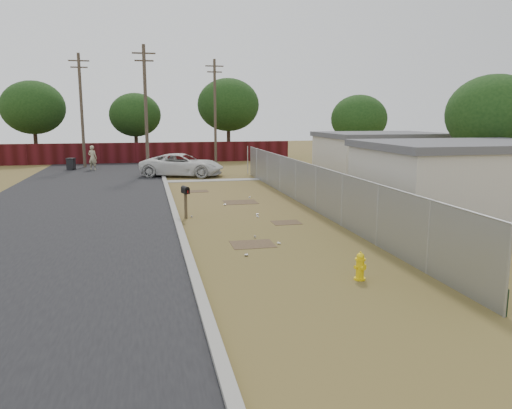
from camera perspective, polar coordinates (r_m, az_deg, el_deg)
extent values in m
plane|color=brown|center=(21.34, -1.09, -1.12)|extent=(120.00, 120.00, 0.00)
cube|color=black|center=(29.02, -19.01, 1.35)|extent=(9.00, 60.00, 0.02)
cube|color=gray|center=(28.83, -10.11, 1.80)|extent=(0.25, 60.00, 0.12)
cube|color=gray|center=(32.55, -5.08, 2.77)|extent=(6.20, 1.00, 0.03)
cylinder|color=#979AA0|center=(11.60, 26.87, -6.84)|extent=(0.06, 0.06, 2.00)
cylinder|color=#979AA0|center=(13.95, 19.11, -3.56)|extent=(0.06, 0.06, 2.00)
cylinder|color=#979AA0|center=(16.52, 13.71, -1.21)|extent=(0.06, 0.06, 2.00)
cylinder|color=#979AA0|center=(19.21, 9.80, 0.50)|extent=(0.06, 0.06, 2.00)
cylinder|color=#979AA0|center=(21.98, 6.86, 1.78)|extent=(0.06, 0.06, 2.00)
cylinder|color=#979AA0|center=(24.80, 4.58, 2.77)|extent=(0.06, 0.06, 2.00)
cylinder|color=#979AA0|center=(27.66, 2.76, 3.56)|extent=(0.06, 0.06, 2.00)
cylinder|color=#979AA0|center=(30.55, 1.29, 4.19)|extent=(0.06, 0.06, 2.00)
cylinder|color=#979AA0|center=(33.46, 0.07, 4.71)|extent=(0.06, 0.06, 2.00)
cylinder|color=#979AA0|center=(36.38, -0.96, 5.15)|extent=(0.06, 0.06, 2.00)
cylinder|color=#979AA0|center=(22.80, 6.08, 4.63)|extent=(0.04, 26.00, 0.04)
cube|color=gray|center=(22.91, 6.03, 2.14)|extent=(0.01, 26.00, 2.00)
cube|color=black|center=(23.04, 6.14, 0.42)|extent=(0.03, 26.00, 0.60)
cube|color=#470F14|center=(45.67, -14.85, 5.71)|extent=(30.00, 0.12, 1.80)
cylinder|color=brown|center=(36.52, -12.47, 10.43)|extent=(0.24, 0.24, 9.00)
cube|color=brown|center=(36.76, -12.71, 16.52)|extent=(1.60, 0.10, 0.10)
cube|color=brown|center=(36.71, -12.68, 15.74)|extent=(1.30, 0.10, 0.10)
cylinder|color=brown|center=(42.80, -19.30, 10.03)|extent=(0.24, 0.24, 9.00)
cube|color=brown|center=(43.01, -19.61, 15.23)|extent=(1.60, 0.10, 0.10)
cube|color=brown|center=(42.96, -19.57, 14.56)|extent=(1.30, 0.10, 0.10)
cylinder|color=brown|center=(44.94, -4.70, 10.54)|extent=(0.24, 0.24, 9.00)
cube|color=brown|center=(45.13, -4.77, 15.49)|extent=(1.60, 0.10, 0.10)
cube|color=brown|center=(45.09, -4.76, 14.86)|extent=(1.30, 0.10, 0.10)
cube|color=beige|center=(22.86, 22.71, 2.40)|extent=(8.00, 6.00, 2.80)
cube|color=#4F4F55|center=(22.72, 22.97, 6.27)|extent=(8.32, 6.24, 0.30)
cube|color=beige|center=(33.05, 13.90, 5.04)|extent=(7.00, 6.00, 2.80)
cube|color=#4F4F55|center=(32.96, 14.02, 7.73)|extent=(7.28, 6.24, 0.30)
cylinder|color=#382419|center=(50.56, -23.86, 6.43)|extent=(0.36, 0.36, 3.30)
ellipsoid|color=black|center=(50.50, -24.12, 10.08)|extent=(5.70, 5.70, 4.84)
cylinder|color=#382419|center=(50.60, -13.52, 6.77)|extent=(0.36, 0.36, 2.86)
ellipsoid|color=black|center=(50.53, -13.65, 9.93)|extent=(4.94, 4.94, 4.20)
cylinder|color=#382419|center=(50.23, -3.15, 7.38)|extent=(0.36, 0.36, 3.52)
ellipsoid|color=black|center=(50.19, -3.19, 11.31)|extent=(6.08, 6.08, 5.17)
cylinder|color=#382419|center=(42.24, 11.56, 6.08)|extent=(0.36, 0.36, 2.64)
ellipsoid|color=black|center=(42.15, 11.68, 9.58)|extent=(4.56, 4.56, 3.88)
cylinder|color=#382419|center=(29.81, 25.11, 3.92)|extent=(0.36, 0.36, 2.86)
ellipsoid|color=black|center=(29.68, 25.52, 9.28)|extent=(4.94, 4.94, 4.20)
cylinder|color=yellow|center=(13.26, 11.76, -8.29)|extent=(0.36, 0.36, 0.05)
cylinder|color=yellow|center=(13.17, 11.80, -7.20)|extent=(0.25, 0.25, 0.51)
cylinder|color=yellow|center=(13.10, 11.84, -6.14)|extent=(0.33, 0.33, 0.04)
sphere|color=yellow|center=(13.08, 11.85, -5.84)|extent=(0.24, 0.24, 0.20)
cylinder|color=yellow|center=(13.05, 11.87, -5.40)|extent=(0.04, 0.04, 0.05)
cylinder|color=yellow|center=(13.08, 11.38, -7.03)|extent=(0.11, 0.11, 0.10)
cylinder|color=yellow|center=(13.23, 12.23, -6.87)|extent=(0.11, 0.11, 0.10)
cylinder|color=yellow|center=(13.06, 12.14, -7.08)|extent=(0.14, 0.13, 0.12)
cube|color=brown|center=(20.59, -8.04, -0.07)|extent=(0.12, 0.12, 1.11)
cube|color=black|center=(20.50, -8.08, 1.54)|extent=(0.33, 0.56, 0.20)
cylinder|color=black|center=(20.49, -8.09, 1.82)|extent=(0.33, 0.56, 0.20)
cube|color=red|center=(20.23, -7.81, 1.44)|extent=(0.03, 0.05, 0.11)
imported|color=silver|center=(35.03, -8.43, 4.50)|extent=(6.21, 4.32, 1.58)
imported|color=tan|center=(40.51, -18.18, 5.09)|extent=(0.81, 0.68, 1.91)
cube|color=black|center=(41.33, -20.38, 4.33)|extent=(0.65, 0.65, 0.86)
cube|color=black|center=(41.29, -20.42, 4.95)|extent=(0.72, 0.72, 0.07)
cylinder|color=black|center=(41.01, -20.14, 3.82)|extent=(0.09, 0.19, 0.18)
cylinder|color=silver|center=(16.43, 2.64, -4.42)|extent=(0.12, 0.12, 0.07)
cylinder|color=#A5A4A9|center=(17.24, -0.12, -3.71)|extent=(0.10, 0.12, 0.07)
cylinder|color=silver|center=(20.69, 0.19, -1.37)|extent=(0.10, 0.12, 0.07)
cylinder|color=#A5A4A9|center=(15.05, -1.12, -5.79)|extent=(0.11, 0.09, 0.07)
cylinder|color=silver|center=(25.56, -0.73, 0.85)|extent=(0.11, 0.12, 0.07)
cylinder|color=#A5A4A9|center=(21.14, 0.12, -1.12)|extent=(0.10, 0.08, 0.07)
cylinder|color=#A5A4A9|center=(23.44, -3.58, -0.02)|extent=(0.11, 0.08, 0.07)
cylinder|color=#A5A4A9|center=(20.81, -7.36, -1.38)|extent=(0.08, 0.11, 0.07)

